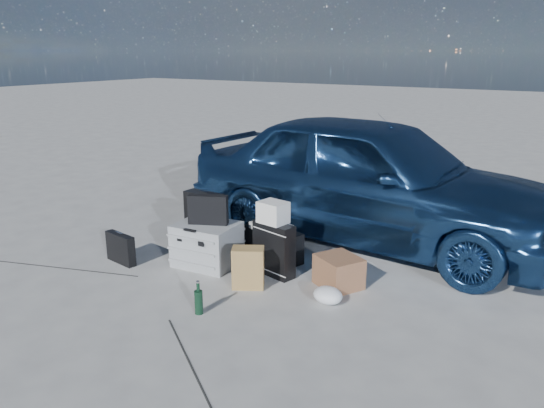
% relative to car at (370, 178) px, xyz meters
% --- Properties ---
extents(ground, '(60.00, 60.00, 0.00)m').
position_rel_car_xyz_m(ground, '(-0.87, -2.10, -0.76)').
color(ground, '#B2B1AC').
rests_on(ground, ground).
extents(car, '(4.58, 2.08, 1.52)m').
position_rel_car_xyz_m(car, '(0.00, 0.00, 0.00)').
color(car, '#264F87').
rests_on(car, ground).
extents(pelican_case, '(0.67, 0.57, 0.46)m').
position_rel_car_xyz_m(pelican_case, '(-1.14, -1.69, -0.53)').
color(pelican_case, '#A7ABAD').
rests_on(pelican_case, ground).
extents(laptop_bag, '(0.42, 0.26, 0.31)m').
position_rel_car_xyz_m(laptop_bag, '(-1.12, -1.67, -0.15)').
color(laptop_bag, black).
rests_on(laptop_bag, pelican_case).
extents(briefcase, '(0.43, 0.16, 0.33)m').
position_rel_car_xyz_m(briefcase, '(-1.96, -2.15, -0.60)').
color(briefcase, black).
rests_on(briefcase, ground).
extents(suitcase_left, '(0.49, 0.20, 0.63)m').
position_rel_car_xyz_m(suitcase_left, '(-1.56, -1.21, -0.45)').
color(suitcase_left, black).
rests_on(suitcase_left, ground).
extents(suitcase_right, '(0.49, 0.27, 0.55)m').
position_rel_car_xyz_m(suitcase_right, '(-0.39, -1.53, -0.49)').
color(suitcase_right, black).
rests_on(suitcase_right, ground).
extents(white_carton, '(0.30, 0.26, 0.22)m').
position_rel_car_xyz_m(white_carton, '(-0.41, -1.53, -0.10)').
color(white_carton, silver).
rests_on(white_carton, suitcase_right).
extents(duffel_bag, '(0.74, 0.47, 0.34)m').
position_rel_car_xyz_m(duffel_bag, '(-0.62, -1.18, -0.59)').
color(duffel_bag, black).
rests_on(duffel_bag, ground).
extents(flat_box_white, '(0.48, 0.42, 0.07)m').
position_rel_car_xyz_m(flat_box_white, '(-0.64, -1.20, -0.39)').
color(flat_box_white, silver).
rests_on(flat_box_white, duffel_bag).
extents(flat_box_black, '(0.26, 0.19, 0.05)m').
position_rel_car_xyz_m(flat_box_black, '(-0.65, -1.18, -0.32)').
color(flat_box_black, black).
rests_on(flat_box_black, flat_box_white).
extents(kraft_bag, '(0.35, 0.31, 0.40)m').
position_rel_car_xyz_m(kraft_bag, '(-0.44, -1.93, -0.56)').
color(kraft_bag, '#AE834B').
rests_on(kraft_bag, ground).
extents(cardboard_box, '(0.52, 0.50, 0.30)m').
position_rel_car_xyz_m(cardboard_box, '(0.29, -1.44, -0.61)').
color(cardboard_box, brown).
rests_on(cardboard_box, ground).
extents(plastic_bag, '(0.32, 0.28, 0.15)m').
position_rel_car_xyz_m(plastic_bag, '(0.37, -1.82, -0.69)').
color(plastic_bag, white).
rests_on(plastic_bag, ground).
extents(green_bottle, '(0.09, 0.09, 0.29)m').
position_rel_car_xyz_m(green_bottle, '(-0.49, -2.61, -0.62)').
color(green_bottle, black).
rests_on(green_bottle, ground).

